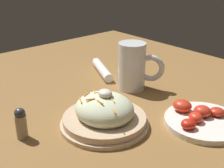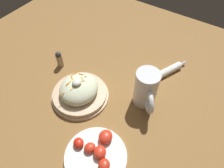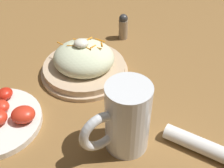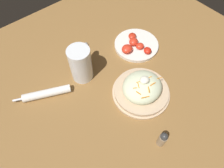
{
  "view_description": "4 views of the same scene",
  "coord_description": "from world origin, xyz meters",
  "px_view_note": "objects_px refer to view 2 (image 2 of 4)",
  "views": [
    {
      "loc": [
        0.57,
        -0.43,
        0.4
      ],
      "look_at": [
        -0.02,
        0.09,
        0.07
      ],
      "focal_mm": 48.79,
      "sensor_mm": 36.0,
      "label": 1
    },
    {
      "loc": [
        0.38,
        0.37,
        0.67
      ],
      "look_at": [
        -0.03,
        0.09,
        0.05
      ],
      "focal_mm": 32.97,
      "sensor_mm": 36.0,
      "label": 2
    },
    {
      "loc": [
        -0.08,
        0.61,
        0.5
      ],
      "look_at": [
        -0.03,
        0.1,
        0.05
      ],
      "focal_mm": 48.82,
      "sensor_mm": 36.0,
      "label": 3
    },
    {
      "loc": [
        -0.29,
        -0.23,
        0.68
      ],
      "look_at": [
        -0.03,
        0.08,
        0.06
      ],
      "focal_mm": 31.82,
      "sensor_mm": 36.0,
      "label": 4
    }
  ],
  "objects_px": {
    "napkin_roll": "(164,73)",
    "tomato_plate": "(96,154)",
    "salt_shaker": "(59,59)",
    "beer_mug": "(146,90)",
    "salad_plate": "(79,91)"
  },
  "relations": [
    {
      "from": "beer_mug",
      "to": "napkin_roll",
      "type": "xyz_separation_m",
      "value": [
        -0.17,
        0.01,
        -0.05
      ]
    },
    {
      "from": "salad_plate",
      "to": "napkin_roll",
      "type": "relative_size",
      "value": 1.09
    },
    {
      "from": "napkin_roll",
      "to": "salt_shaker",
      "type": "distance_m",
      "value": 0.46
    },
    {
      "from": "beer_mug",
      "to": "tomato_plate",
      "type": "xyz_separation_m",
      "value": [
        0.28,
        -0.03,
        -0.05
      ]
    },
    {
      "from": "tomato_plate",
      "to": "salad_plate",
      "type": "bearing_deg",
      "value": -128.35
    },
    {
      "from": "napkin_roll",
      "to": "tomato_plate",
      "type": "height_order",
      "value": "tomato_plate"
    },
    {
      "from": "napkin_roll",
      "to": "tomato_plate",
      "type": "relative_size",
      "value": 1.02
    },
    {
      "from": "napkin_roll",
      "to": "beer_mug",
      "type": "bearing_deg",
      "value": -3.15
    },
    {
      "from": "beer_mug",
      "to": "salt_shaker",
      "type": "height_order",
      "value": "beer_mug"
    },
    {
      "from": "salad_plate",
      "to": "beer_mug",
      "type": "bearing_deg",
      "value": 118.06
    },
    {
      "from": "salad_plate",
      "to": "tomato_plate",
      "type": "height_order",
      "value": "salad_plate"
    },
    {
      "from": "napkin_roll",
      "to": "tomato_plate",
      "type": "xyz_separation_m",
      "value": [
        0.44,
        -0.04,
        -0.0
      ]
    },
    {
      "from": "salad_plate",
      "to": "salt_shaker",
      "type": "height_order",
      "value": "salad_plate"
    },
    {
      "from": "napkin_roll",
      "to": "salt_shaker",
      "type": "xyz_separation_m",
      "value": [
        0.2,
        -0.41,
        0.02
      ]
    },
    {
      "from": "tomato_plate",
      "to": "salt_shaker",
      "type": "relative_size",
      "value": 2.55
    }
  ]
}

